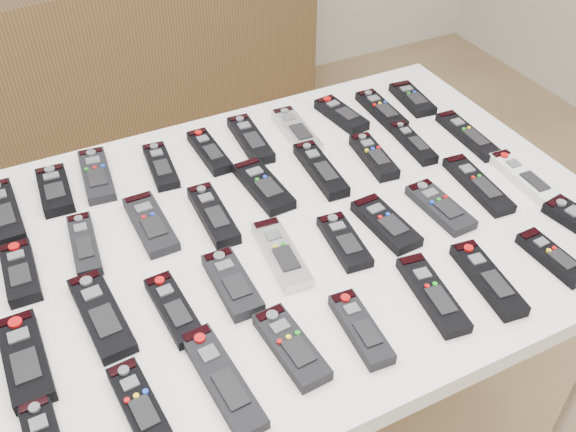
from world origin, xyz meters
name	(u,v)px	position (x,y,z in m)	size (l,w,h in m)	color
table	(288,245)	(-0.03, 0.12, 0.72)	(1.25, 0.88, 0.78)	white
sideboard	(145,54)	(0.13, 1.78, 0.37)	(1.49, 0.38, 0.75)	#4D381F
remote_0	(4,212)	(-0.52, 0.39, 0.79)	(0.06, 0.19, 0.02)	black
remote_1	(55,190)	(-0.42, 0.42, 0.79)	(0.06, 0.15, 0.02)	black
remote_2	(97,175)	(-0.33, 0.43, 0.79)	(0.06, 0.18, 0.02)	black
remote_3	(161,166)	(-0.19, 0.41, 0.79)	(0.05, 0.16, 0.02)	black
remote_4	(209,151)	(-0.08, 0.41, 0.79)	(0.05, 0.16, 0.02)	black
remote_5	(250,139)	(0.02, 0.41, 0.79)	(0.05, 0.18, 0.02)	black
remote_6	(296,131)	(0.13, 0.40, 0.79)	(0.05, 0.18, 0.02)	#B7B7BC
remote_7	(341,115)	(0.26, 0.41, 0.79)	(0.05, 0.15, 0.02)	black
remote_8	(381,110)	(0.36, 0.39, 0.79)	(0.05, 0.17, 0.02)	black
remote_9	(412,99)	(0.46, 0.40, 0.79)	(0.06, 0.15, 0.02)	black
remote_10	(20,272)	(-0.52, 0.21, 0.79)	(0.05, 0.15, 0.02)	black
remote_11	(84,245)	(-0.40, 0.23, 0.79)	(0.05, 0.17, 0.02)	black
remote_12	(151,224)	(-0.27, 0.23, 0.79)	(0.06, 0.18, 0.02)	black
remote_13	(213,215)	(-0.15, 0.20, 0.79)	(0.05, 0.18, 0.02)	black
remote_14	(263,186)	(-0.03, 0.24, 0.79)	(0.06, 0.17, 0.02)	black
remote_15	(320,169)	(0.11, 0.24, 0.79)	(0.05, 0.19, 0.02)	black
remote_16	(374,157)	(0.24, 0.23, 0.79)	(0.05, 0.16, 0.02)	black
remote_17	(413,143)	(0.34, 0.23, 0.79)	(0.04, 0.16, 0.02)	black
remote_18	(468,135)	(0.48, 0.20, 0.79)	(0.05, 0.20, 0.02)	black
remote_19	(25,359)	(-0.54, 0.01, 0.79)	(0.06, 0.18, 0.02)	black
remote_20	(101,314)	(-0.41, 0.04, 0.79)	(0.06, 0.20, 0.02)	black
remote_21	(174,309)	(-0.30, 0.00, 0.79)	(0.05, 0.16, 0.02)	black
remote_22	(232,283)	(-0.19, 0.01, 0.79)	(0.06, 0.16, 0.02)	black
remote_23	(281,254)	(-0.08, 0.04, 0.79)	(0.05, 0.18, 0.02)	#B7B7BC
remote_24	(344,241)	(0.04, 0.02, 0.79)	(0.05, 0.15, 0.02)	black
remote_25	(386,224)	(0.14, 0.03, 0.79)	(0.06, 0.16, 0.02)	black
remote_26	(440,207)	(0.26, 0.02, 0.79)	(0.06, 0.16, 0.02)	black
remote_27	(478,184)	(0.38, 0.05, 0.79)	(0.05, 0.19, 0.02)	black
remote_28	(525,179)	(0.48, 0.02, 0.79)	(0.05, 0.19, 0.02)	silver
remote_30	(140,405)	(-0.41, -0.15, 0.79)	(0.05, 0.16, 0.02)	black
remote_31	(222,379)	(-0.28, -0.16, 0.79)	(0.05, 0.21, 0.02)	black
remote_32	(291,346)	(-0.16, -0.16, 0.79)	(0.06, 0.16, 0.02)	black
remote_33	(361,328)	(-0.04, -0.18, 0.79)	(0.05, 0.15, 0.02)	black
remote_34	(432,294)	(0.11, -0.16, 0.79)	(0.05, 0.18, 0.02)	black
remote_35	(488,279)	(0.21, -0.18, 0.79)	(0.05, 0.18, 0.02)	black
remote_36	(552,257)	(0.36, -0.19, 0.79)	(0.04, 0.14, 0.02)	black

